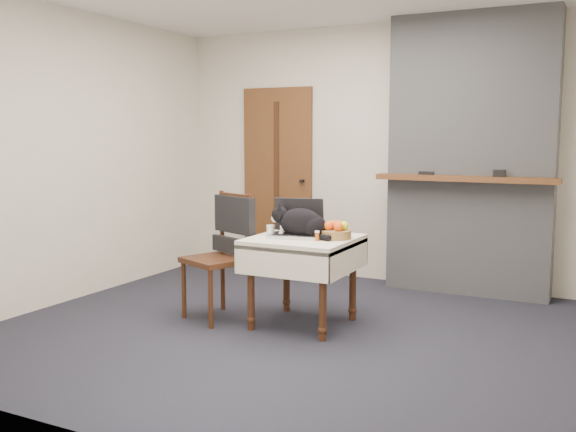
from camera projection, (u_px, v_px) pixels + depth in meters
The scene contains 12 objects.
ground at pixel (296, 331), 4.90m from camera, with size 4.50×4.50×0.00m, color black.
room_shell at pixel (322, 100), 5.08m from camera, with size 4.52×4.01×2.61m.
door at pixel (278, 180), 7.06m from camera, with size 0.82×0.10×2.00m.
chimney at pixel (471, 156), 5.96m from camera, with size 1.62×0.48×2.60m.
side_table at pixel (303, 252), 5.00m from camera, with size 0.78×0.78×0.70m.
laptop at pixel (297, 227), 5.05m from camera, with size 0.46×0.42×0.29m.
cat at pixel (302, 223), 4.97m from camera, with size 0.54×0.23×0.26m.
cream_jar at pixel (271, 230), 5.12m from camera, with size 0.07×0.07×0.08m, color white.
pill_bottle at pixel (317, 235), 4.82m from camera, with size 0.04×0.04×0.08m.
fruit_basket at pixel (336, 232), 4.92m from camera, with size 0.24×0.24×0.14m.
desk_clutter at pixel (323, 237), 4.99m from camera, with size 0.14×0.02×0.01m, color black.
chair at pixel (227, 238), 5.23m from camera, with size 0.60×0.59×1.02m.
Camera 1 is at (2.09, -4.26, 1.49)m, focal length 40.00 mm.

